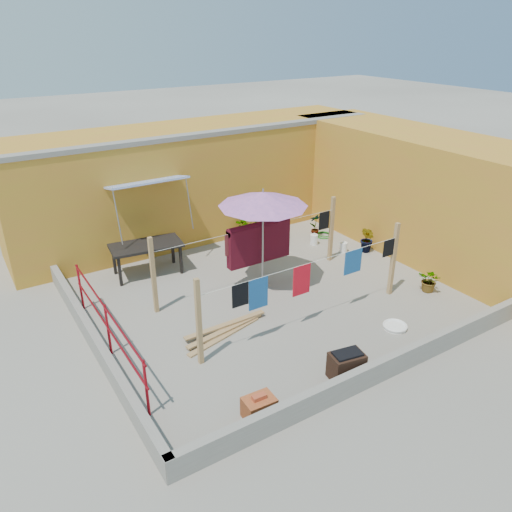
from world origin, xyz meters
The scene contains 21 objects.
ground centered at (0.00, 0.00, 0.00)m, with size 80.00×80.00×0.00m, color #9E998E.
wall_back centered at (0.50, 4.69, 1.61)m, with size 11.00×3.27×3.21m.
wall_right centered at (5.20, 0.00, 1.60)m, with size 2.40×9.00×3.20m, color #BF772A.
parapet_front centered at (0.00, -3.58, 0.22)m, with size 8.30×0.16×0.44m, color gray.
parapet_left centered at (-4.08, 0.00, 0.22)m, with size 0.16×7.30×0.44m, color gray.
red_railing centered at (-3.85, -0.20, 0.72)m, with size 0.05×4.20×1.10m.
clothesline_rig centered at (0.18, 0.54, 1.02)m, with size 5.09×2.35×1.80m.
patio_umbrella centered at (0.14, 0.52, 2.23)m, with size 2.68×2.68×2.48m.
outdoor_table centered at (-1.96, 2.66, 0.75)m, with size 1.86×1.09×0.83m.
brick_stack centered at (-2.34, -3.20, 0.19)m, with size 0.53×0.40×0.45m.
lumber_pile centered at (-1.62, -0.76, 0.06)m, with size 2.05×0.64×0.12m.
brazier centered at (-0.47, -3.20, 0.27)m, with size 0.67×0.51×0.55m.
white_basin centered at (1.50, -2.54, 0.05)m, with size 0.52×0.52×0.09m.
water_jug_a centered at (3.17, 1.00, 0.15)m, with size 0.21×0.21×0.33m.
water_jug_b centered at (2.80, 1.86, 0.15)m, with size 0.22×0.22×0.35m.
green_hose centered at (3.44, 2.19, 0.03)m, with size 0.51×0.51×0.07m.
plant_back_a centered at (1.35, 3.20, 0.41)m, with size 0.73×0.63×0.81m, color #215A19.
plant_back_b centered at (2.18, 2.66, 0.34)m, with size 0.38×0.38×0.68m, color #215A19.
plant_right_a centered at (3.21, 2.32, 0.37)m, with size 0.39×0.26×0.74m, color #215A19.
plant_right_b centered at (3.70, 0.63, 0.39)m, with size 0.43×0.34×0.77m, color #215A19.
plant_right_c centered at (3.38, -1.83, 0.29)m, with size 0.53×0.46×0.59m, color #215A19.
Camera 1 is at (-5.75, -8.49, 5.87)m, focal length 35.00 mm.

